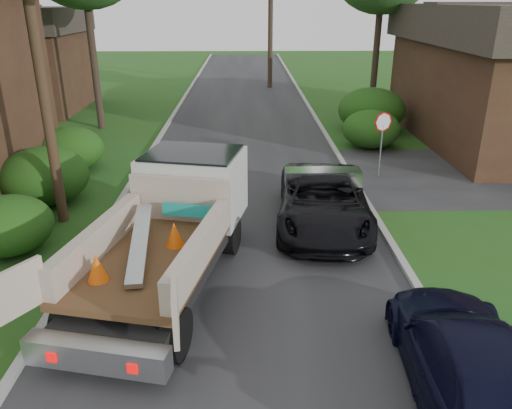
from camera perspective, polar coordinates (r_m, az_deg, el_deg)
The scene contains 15 objects.
ground at distance 11.05m, azimuth -1.62°, elevation -12.26°, with size 120.00×120.00×0.00m, color #284D16.
road at distance 20.10m, azimuth -1.47°, elevation 4.16°, with size 8.00×90.00×0.02m, color #28282B.
curb_left at distance 20.52m, azimuth -13.03°, elevation 4.13°, with size 0.20×90.00×0.12m, color #9E9E99.
curb_right at distance 20.47m, azimuth 10.12°, elevation 4.32°, with size 0.20×90.00×0.12m, color #9E9E99.
stop_sign at distance 19.32m, azimuth 14.24°, elevation 8.21°, with size 0.71×0.32×2.48m.
utility_pole at distance 15.19m, azimuth -23.84°, elevation 16.40°, with size 2.42×1.25×10.00m.
house_left_far at distance 34.10m, azimuth -25.64°, elevation 14.83°, with size 7.56×7.56×6.00m.
hedge_left_a at distance 14.71m, azimuth -26.53°, elevation -2.13°, with size 2.34×2.34×1.53m, color #0F4311.
hedge_left_b at distance 17.76m, azimuth -23.03°, elevation 3.02°, with size 2.86×2.86×1.87m, color #0F4311.
hedge_left_c at distance 21.02m, azimuth -20.47°, elevation 5.97°, with size 2.60×2.60×1.70m, color #0F4311.
hedge_right_a at distance 23.45m, azimuth 13.01°, elevation 8.40°, with size 2.60×2.60×1.70m, color #0F4311.
hedge_right_b at distance 26.40m, azimuth 13.04°, elevation 10.49°, with size 3.38×3.38×2.21m, color #0F4311.
flatbed_truck at distance 12.32m, azimuth -8.91°, elevation -1.07°, with size 4.28×7.39×2.64m.
black_pickup at distance 14.86m, azimuth 7.74°, elevation 0.48°, with size 2.63×5.69×1.58m, color black.
navy_suv at distance 9.37m, azimuth 23.19°, elevation -16.10°, with size 2.02×4.97×1.44m, color black.
Camera 1 is at (0.11, -9.09, 6.27)m, focal length 35.00 mm.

